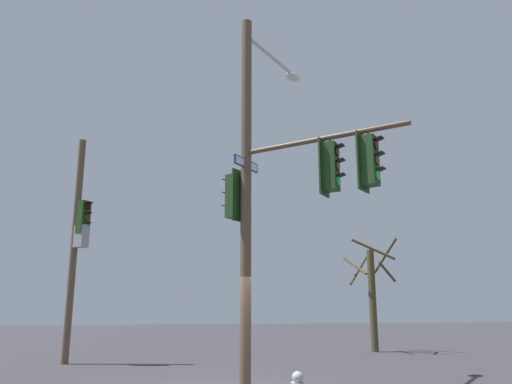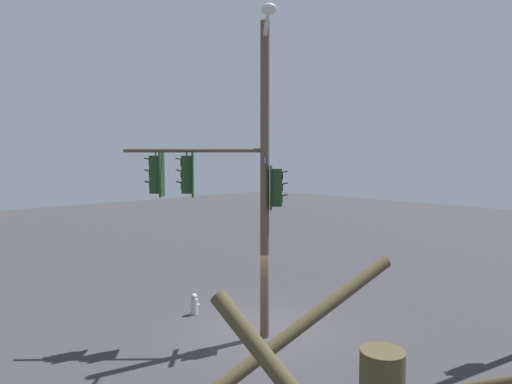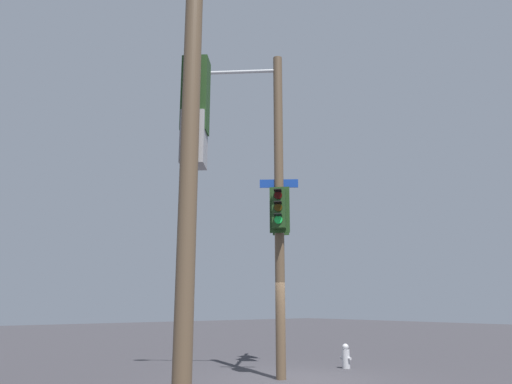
% 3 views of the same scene
% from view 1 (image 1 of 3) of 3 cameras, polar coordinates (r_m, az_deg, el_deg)
% --- Properties ---
extents(main_signal_pole_assembly, '(3.61, 5.11, 9.25)m').
position_cam_1_polar(main_signal_pole_assembly, '(12.06, 2.01, 2.06)').
color(main_signal_pole_assembly, brown).
rests_on(main_signal_pole_assembly, ground).
extents(secondary_pole_assembly, '(0.68, 0.63, 7.56)m').
position_cam_1_polar(secondary_pole_assembly, '(17.87, -19.89, -5.13)').
color(secondary_pole_assembly, brown).
rests_on(secondary_pole_assembly, ground).
extents(bare_tree_behind_pole, '(2.14, 2.08, 4.62)m').
position_cam_1_polar(bare_tree_behind_pole, '(21.53, 13.25, -11.10)').
color(bare_tree_behind_pole, '#4A4028').
rests_on(bare_tree_behind_pole, ground).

